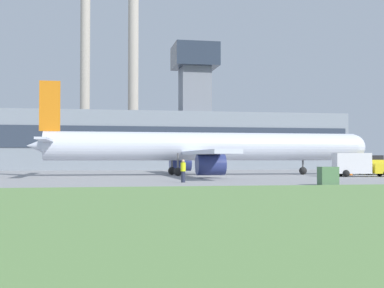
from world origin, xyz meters
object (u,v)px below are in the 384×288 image
at_px(pushback_tug, 375,166).
at_px(ground_crew_person, 183,171).
at_px(airplane, 201,148).
at_px(baggage_truck, 359,165).

bearing_deg(pushback_tug, ground_crew_person, -147.40).
bearing_deg(ground_crew_person, pushback_tug, 32.60).
xyz_separation_m(airplane, pushback_tug, (19.60, -1.31, -1.99)).
height_order(baggage_truck, ground_crew_person, baggage_truck).
distance_m(airplane, baggage_truck, 16.31).
bearing_deg(baggage_truck, ground_crew_person, -153.68).
relative_size(pushback_tug, ground_crew_person, 2.15).
bearing_deg(pushback_tug, baggage_truck, -130.40).
bearing_deg(airplane, baggage_truck, -27.15).
xyz_separation_m(baggage_truck, ground_crew_person, (-19.15, -9.47, -0.27)).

